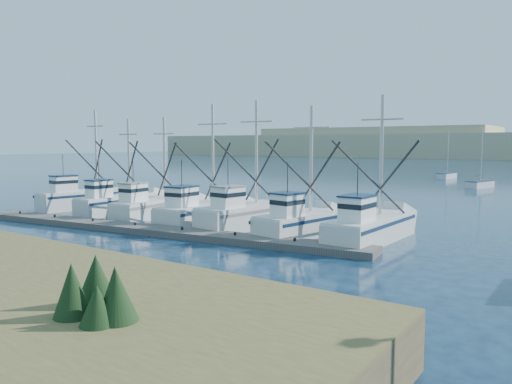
% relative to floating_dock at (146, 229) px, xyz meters
% --- Properties ---
extents(ground, '(500.00, 500.00, 0.00)m').
position_rel_floating_dock_xyz_m(ground, '(9.64, -5.30, -0.21)').
color(ground, '#0B1B33').
rests_on(ground, ground).
extents(floating_dock, '(31.71, 5.76, 0.42)m').
position_rel_floating_dock_xyz_m(floating_dock, '(0.00, 0.00, 0.00)').
color(floating_dock, '#5A5651').
rests_on(floating_dock, ground).
extents(trawler_fleet, '(31.17, 8.80, 9.19)m').
position_rel_floating_dock_xyz_m(trawler_fleet, '(0.22, 5.16, 0.76)').
color(trawler_fleet, silver).
rests_on(trawler_fleet, ground).
extents(sailboat_near, '(2.88, 5.52, 8.10)m').
position_rel_floating_dock_xyz_m(sailboat_near, '(11.89, 49.88, 0.29)').
color(sailboat_near, silver).
rests_on(sailboat_near, ground).
extents(sailboat_far, '(2.22, 5.45, 8.10)m').
position_rel_floating_dock_xyz_m(sailboat_far, '(3.54, 66.10, 0.29)').
color(sailboat_far, silver).
rests_on(sailboat_far, ground).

